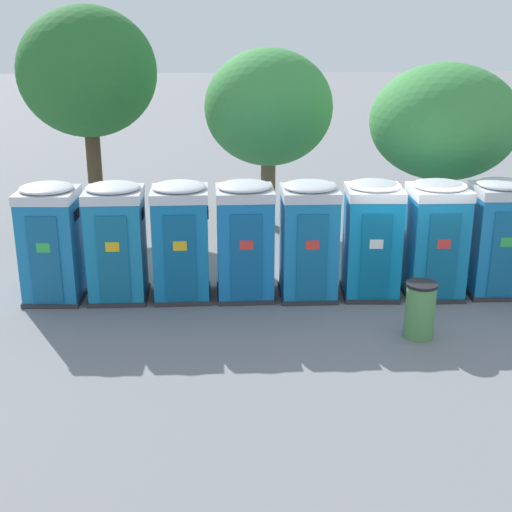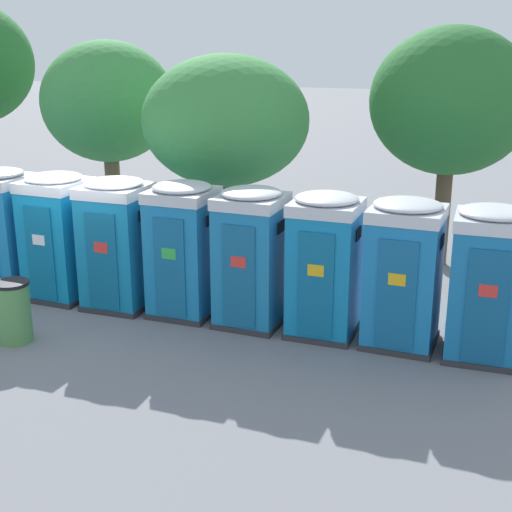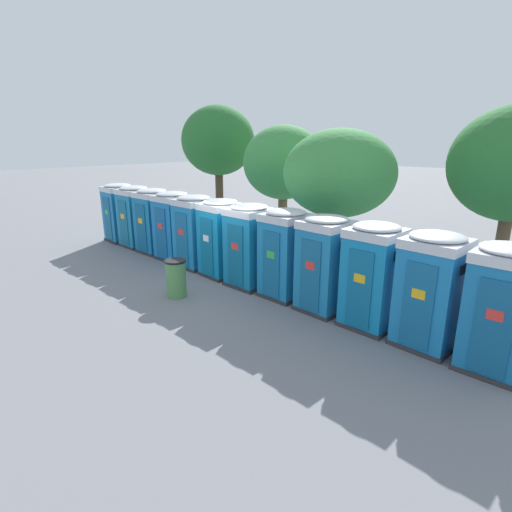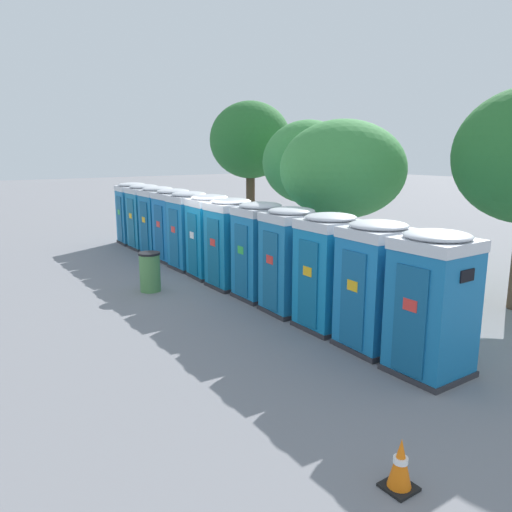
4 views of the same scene
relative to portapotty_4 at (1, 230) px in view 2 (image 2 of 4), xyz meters
name	(u,v)px [view 2 (image 2 of 4)]	position (x,y,z in m)	size (l,w,h in m)	color
ground_plane	(94,299)	(2.04, 0.02, -1.28)	(120.00, 120.00, 0.00)	slate
portapotty_4	(1,230)	(0.00, 0.00, 0.00)	(1.21, 1.21, 2.54)	#2D2D33
portapotty_5	(58,236)	(1.36, -0.02, 0.00)	(1.26, 1.27, 2.54)	#2D2D33
portapotty_6	(117,243)	(2.72, -0.10, 0.00)	(1.22, 1.22, 2.54)	#2D2D33
portapotty_7	(183,248)	(4.08, -0.05, 0.00)	(1.20, 1.24, 2.54)	#2D2D33
portapotty_8	(251,256)	(5.44, -0.12, 0.00)	(1.22, 1.26, 2.54)	#2D2D33
portapotty_9	(325,264)	(6.80, -0.15, 0.00)	(1.21, 1.23, 2.54)	#2D2D33
portapotty_10	(404,273)	(8.16, -0.19, 0.00)	(1.28, 1.26, 2.54)	#2D2D33
portapotty_11	(488,283)	(9.52, -0.28, 0.00)	(1.23, 1.21, 2.54)	#2D2D33
street_tree_1	(226,121)	(3.75, 3.14, 1.99)	(3.69, 3.69, 4.73)	brown
street_tree_2	(451,102)	(8.43, 4.60, 2.41)	(3.52, 3.52, 5.31)	brown
street_tree_3	(108,102)	(-0.45, 5.40, 2.09)	(3.54, 3.54, 4.99)	brown
trash_can	(14,312)	(1.84, -2.20, -0.73)	(0.60, 0.60, 1.09)	#518C4C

